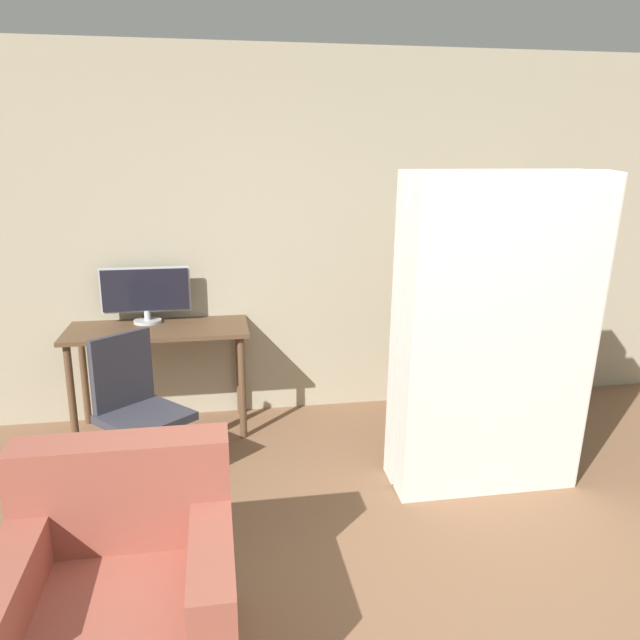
# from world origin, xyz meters

# --- Properties ---
(wall_back) EXTENTS (8.00, 0.06, 2.70)m
(wall_back) POSITION_xyz_m (0.00, 2.94, 1.35)
(wall_back) COLOR tan
(wall_back) RESTS_ON ground
(desk) EXTENTS (1.25, 0.56, 0.77)m
(desk) POSITION_xyz_m (-1.37, 2.63, 0.66)
(desk) COLOR brown
(desk) RESTS_ON ground
(monitor) EXTENTS (0.63, 0.20, 0.40)m
(monitor) POSITION_xyz_m (-1.46, 2.79, 0.99)
(monitor) COLOR #B7B7BC
(monitor) RESTS_ON desk
(office_chair) EXTENTS (0.62, 0.62, 0.92)m
(office_chair) POSITION_xyz_m (-1.44, 1.85, 0.37)
(office_chair) COLOR #4C4C51
(office_chair) RESTS_ON ground
(bookshelf) EXTENTS (0.73, 0.32, 1.77)m
(bookshelf) POSITION_xyz_m (0.92, 2.78, 0.89)
(bookshelf) COLOR brown
(bookshelf) RESTS_ON ground
(mattress_near) EXTENTS (1.09, 0.31, 1.87)m
(mattress_near) POSITION_xyz_m (0.59, 1.38, 0.93)
(mattress_near) COLOR silver
(mattress_near) RESTS_ON ground
(mattress_far) EXTENTS (1.09, 0.29, 1.87)m
(mattress_far) POSITION_xyz_m (0.59, 1.61, 0.93)
(mattress_far) COLOR silver
(mattress_far) RESTS_ON ground
(armchair) EXTENTS (0.85, 0.80, 0.85)m
(armchair) POSITION_xyz_m (-1.36, 0.40, 0.32)
(armchair) COLOR #934C3D
(armchair) RESTS_ON ground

